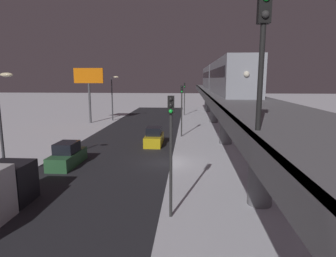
{
  "coord_description": "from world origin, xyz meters",
  "views": [
    {
      "loc": [
        -2.0,
        24.17,
        7.25
      ],
      "look_at": [
        0.54,
        -10.86,
        1.13
      ],
      "focal_mm": 30.79,
      "sensor_mm": 36.0,
      "label": 1
    }
  ],
  "objects_px": {
    "subway_train": "(220,77)",
    "commercial_billboard": "(89,81)",
    "sedan_green": "(67,156)",
    "traffic_light_near": "(171,139)",
    "rail_signal": "(263,37)",
    "traffic_light_far": "(184,94)",
    "traffic_light_mid": "(182,103)",
    "sedan_yellow_2": "(154,138)"
  },
  "relations": [
    {
      "from": "commercial_billboard",
      "to": "traffic_light_far",
      "type": "bearing_deg",
      "value": -143.99
    },
    {
      "from": "subway_train",
      "to": "commercial_billboard",
      "type": "height_order",
      "value": "subway_train"
    },
    {
      "from": "rail_signal",
      "to": "traffic_light_mid",
      "type": "relative_size",
      "value": 0.62
    },
    {
      "from": "traffic_light_far",
      "to": "traffic_light_near",
      "type": "bearing_deg",
      "value": 90.0
    },
    {
      "from": "sedan_green",
      "to": "commercial_billboard",
      "type": "distance_m",
      "value": 24.88
    },
    {
      "from": "sedan_green",
      "to": "traffic_light_far",
      "type": "height_order",
      "value": "traffic_light_far"
    },
    {
      "from": "sedan_green",
      "to": "traffic_light_near",
      "type": "distance_m",
      "value": 13.1
    },
    {
      "from": "traffic_light_near",
      "to": "commercial_billboard",
      "type": "xyz_separation_m",
      "value": [
        15.36,
        -31.95,
        2.63
      ]
    },
    {
      "from": "rail_signal",
      "to": "commercial_billboard",
      "type": "bearing_deg",
      "value": -63.88
    },
    {
      "from": "subway_train",
      "to": "traffic_light_far",
      "type": "relative_size",
      "value": 5.76
    },
    {
      "from": "sedan_yellow_2",
      "to": "traffic_light_near",
      "type": "relative_size",
      "value": 0.66
    },
    {
      "from": "subway_train",
      "to": "commercial_billboard",
      "type": "xyz_separation_m",
      "value": [
        20.42,
        -6.12,
        -0.64
      ]
    },
    {
      "from": "commercial_billboard",
      "to": "traffic_light_mid",
      "type": "bearing_deg",
      "value": 145.91
    },
    {
      "from": "traffic_light_mid",
      "to": "traffic_light_far",
      "type": "distance_m",
      "value": 21.55
    },
    {
      "from": "rail_signal",
      "to": "traffic_light_near",
      "type": "height_order",
      "value": "rail_signal"
    },
    {
      "from": "subway_train",
      "to": "rail_signal",
      "type": "xyz_separation_m",
      "value": [
        2.08,
        31.3,
        0.95
      ]
    },
    {
      "from": "subway_train",
      "to": "sedan_yellow_2",
      "type": "distance_m",
      "value": 13.83
    },
    {
      "from": "traffic_light_near",
      "to": "rail_signal",
      "type": "bearing_deg",
      "value": 118.68
    },
    {
      "from": "traffic_light_mid",
      "to": "commercial_billboard",
      "type": "distance_m",
      "value": 18.73
    },
    {
      "from": "commercial_billboard",
      "to": "traffic_light_near",
      "type": "bearing_deg",
      "value": 115.67
    },
    {
      "from": "traffic_light_mid",
      "to": "rail_signal",
      "type": "bearing_deg",
      "value": 96.32
    },
    {
      "from": "subway_train",
      "to": "traffic_light_near",
      "type": "relative_size",
      "value": 5.76
    },
    {
      "from": "sedan_green",
      "to": "sedan_yellow_2",
      "type": "distance_m",
      "value": 10.35
    },
    {
      "from": "rail_signal",
      "to": "traffic_light_near",
      "type": "distance_m",
      "value": 7.53
    },
    {
      "from": "subway_train",
      "to": "traffic_light_near",
      "type": "bearing_deg",
      "value": 78.9
    },
    {
      "from": "subway_train",
      "to": "sedan_green",
      "type": "height_order",
      "value": "subway_train"
    },
    {
      "from": "traffic_light_near",
      "to": "commercial_billboard",
      "type": "height_order",
      "value": "commercial_billboard"
    },
    {
      "from": "rail_signal",
      "to": "traffic_light_far",
      "type": "bearing_deg",
      "value": -86.47
    },
    {
      "from": "subway_train",
      "to": "traffic_light_far",
      "type": "distance_m",
      "value": 18.3
    },
    {
      "from": "sedan_green",
      "to": "traffic_light_far",
      "type": "xyz_separation_m",
      "value": [
        -9.3,
        -34.53,
        3.4
      ]
    },
    {
      "from": "rail_signal",
      "to": "traffic_light_near",
      "type": "relative_size",
      "value": 0.62
    },
    {
      "from": "sedan_yellow_2",
      "to": "traffic_light_near",
      "type": "bearing_deg",
      "value": -80.15
    },
    {
      "from": "subway_train",
      "to": "commercial_billboard",
      "type": "relative_size",
      "value": 4.14
    },
    {
      "from": "traffic_light_mid",
      "to": "traffic_light_far",
      "type": "xyz_separation_m",
      "value": [
        0.0,
        -21.55,
        0.0
      ]
    },
    {
      "from": "traffic_light_mid",
      "to": "sedan_green",
      "type": "bearing_deg",
      "value": 54.37
    },
    {
      "from": "subway_train",
      "to": "sedan_green",
      "type": "bearing_deg",
      "value": 50.21
    },
    {
      "from": "sedan_green",
      "to": "commercial_billboard",
      "type": "relative_size",
      "value": 0.52
    },
    {
      "from": "sedan_yellow_2",
      "to": "traffic_light_far",
      "type": "height_order",
      "value": "traffic_light_far"
    },
    {
      "from": "traffic_light_mid",
      "to": "commercial_billboard",
      "type": "relative_size",
      "value": 0.72
    },
    {
      "from": "traffic_light_near",
      "to": "traffic_light_mid",
      "type": "bearing_deg",
      "value": -90.0
    },
    {
      "from": "rail_signal",
      "to": "sedan_yellow_2",
      "type": "xyz_separation_m",
      "value": [
        5.89,
        -22.18,
        -7.62
      ]
    },
    {
      "from": "sedan_yellow_2",
      "to": "commercial_billboard",
      "type": "height_order",
      "value": "commercial_billboard"
    }
  ]
}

